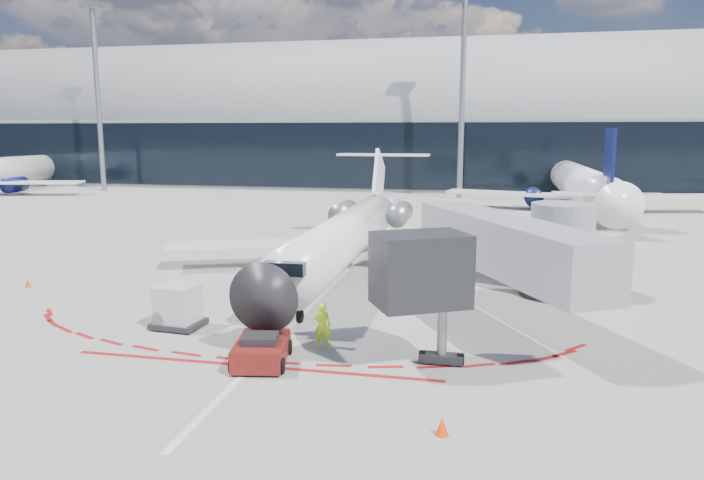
% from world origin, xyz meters
% --- Properties ---
extents(ground, '(260.00, 260.00, 0.00)m').
position_xyz_m(ground, '(0.00, 0.00, 0.00)').
color(ground, slate).
rests_on(ground, ground).
extents(apron_centerline, '(0.25, 40.00, 0.01)m').
position_xyz_m(apron_centerline, '(0.00, 2.00, 0.01)').
color(apron_centerline, silver).
rests_on(apron_centerline, ground).
extents(apron_stop_bar, '(14.00, 0.25, 0.01)m').
position_xyz_m(apron_stop_bar, '(0.00, -11.50, 0.01)').
color(apron_stop_bar, maroon).
rests_on(apron_stop_bar, ground).
extents(terminal_building, '(150.00, 24.15, 24.00)m').
position_xyz_m(terminal_building, '(0.00, 64.97, 8.52)').
color(terminal_building, gray).
rests_on(terminal_building, ground).
extents(jet_bridge, '(10.03, 15.20, 4.90)m').
position_xyz_m(jet_bridge, '(9.79, -3.01, 3.01)').
color(jet_bridge, '#93959B').
rests_on(jet_bridge, ground).
extents(light_mast_west, '(0.70, 0.70, 25.00)m').
position_xyz_m(light_mast_west, '(-45.00, 48.00, 12.50)').
color(light_mast_west, gray).
rests_on(light_mast_west, ground).
extents(light_mast_centre, '(0.70, 0.70, 25.00)m').
position_xyz_m(light_mast_centre, '(5.00, 48.00, 12.50)').
color(light_mast_centre, gray).
rests_on(light_mast_centre, ground).
extents(regional_jet, '(23.17, 28.58, 7.16)m').
position_xyz_m(regional_jet, '(0.20, 4.33, 2.39)').
color(regional_jet, white).
rests_on(regional_jet, ground).
extents(pushback_tug, '(2.34, 4.63, 1.18)m').
position_xyz_m(pushback_tug, '(0.26, -11.17, 0.52)').
color(pushback_tug, '#570C0D').
rests_on(pushback_tug, ground).
extents(ramp_worker, '(0.70, 0.50, 1.83)m').
position_xyz_m(ramp_worker, '(2.03, -9.06, 0.91)').
color(ramp_worker, '#C1F619').
rests_on(ramp_worker, ground).
extents(uld_container, '(2.15, 1.88, 1.89)m').
position_xyz_m(uld_container, '(-4.74, -7.90, 0.93)').
color(uld_container, black).
rests_on(uld_container, ground).
extents(safety_cone_left, '(0.34, 0.34, 0.48)m').
position_xyz_m(safety_cone_left, '(-16.19, -3.06, 0.24)').
color(safety_cone_left, '#F63B05').
rests_on(safety_cone_left, ground).
extents(safety_cone_right, '(0.37, 0.37, 0.52)m').
position_xyz_m(safety_cone_right, '(7.14, -15.37, 0.26)').
color(safety_cone_right, '#F63B05').
rests_on(safety_cone_right, ground).
extents(bg_airliner_1, '(33.51, 35.48, 10.84)m').
position_xyz_m(bg_airliner_1, '(18.27, 38.66, 5.42)').
color(bg_airliner_1, white).
rests_on(bg_airliner_1, ground).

